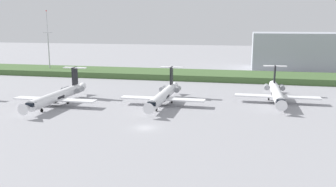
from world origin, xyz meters
TOP-DOWN VIEW (x-y plane):
  - ground_plane at (0.00, 30.00)m, footprint 500.00×500.00m
  - grass_berm at (0.00, 71.23)m, footprint 320.00×20.00m
  - regional_jet_second at (-28.83, 15.67)m, footprint 22.81×31.00m
  - regional_jet_third at (-1.19, 22.54)m, footprint 22.81×31.00m
  - regional_jet_fourth at (28.95, 32.17)m, footprint 22.81×31.00m
  - antenna_mast at (-63.14, 70.70)m, footprint 4.40×0.50m
  - distant_hangar at (49.06, 106.22)m, footprint 52.11×29.34m

SIDE VIEW (x-z plane):
  - ground_plane at x=0.00m, z-range 0.00..0.00m
  - grass_berm at x=0.00m, z-range 0.00..2.27m
  - regional_jet_second at x=-28.83m, z-range -1.96..7.04m
  - regional_jet_third at x=-1.19m, z-range -1.96..7.04m
  - regional_jet_fourth at x=28.95m, z-range -1.96..7.04m
  - distant_hangar at x=49.06m, z-range 0.00..17.16m
  - antenna_mast at x=-63.14m, z-range -2.35..24.55m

